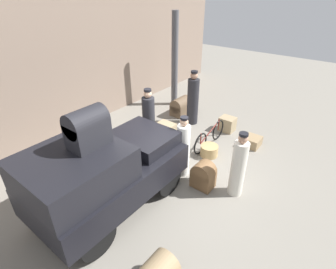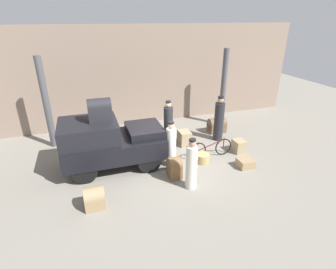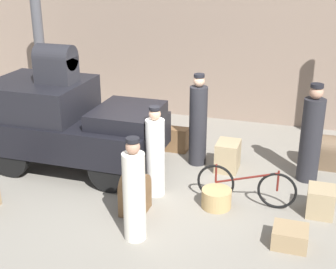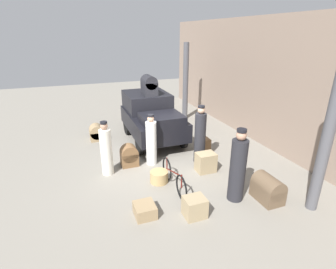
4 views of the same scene
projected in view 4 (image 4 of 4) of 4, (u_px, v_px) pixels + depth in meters
name	position (u px, v px, depth m)	size (l,w,h in m)	color
ground_plane	(160.00, 160.00, 8.67)	(30.00, 30.00, 0.00)	gray
station_building_facade	(270.00, 84.00, 9.17)	(16.00, 0.15, 4.50)	gray
canopy_pillar_left	(186.00, 82.00, 12.24)	(0.25, 0.25, 3.54)	#4C4C51
canopy_pillar_right	(327.00, 140.00, 5.67)	(0.25, 0.25, 3.54)	#4C4C51
truck	(151.00, 116.00, 10.04)	(3.35, 1.78, 1.73)	black
bicycle	(174.00, 177.00, 6.97)	(1.71, 0.04, 0.70)	black
wicker_basket	(159.00, 177.00, 7.34)	(0.51, 0.51, 0.32)	tan
porter_lifting_near_truck	(200.00, 137.00, 8.27)	(0.36, 0.36, 1.88)	#232328
porter_carrying_trunk	(238.00, 168.00, 6.34)	(0.39, 0.39, 1.88)	#232328
conductor_in_dark_uniform	(106.00, 150.00, 7.57)	(0.34, 0.34, 1.64)	silver
porter_with_bicycle	(151.00, 142.00, 8.16)	(0.33, 0.33, 1.64)	white
suitcase_black_upright	(145.00, 210.00, 5.99)	(0.51, 0.47, 0.29)	#937A56
trunk_barrel_dark	(97.00, 133.00, 10.21)	(0.54, 0.52, 0.61)	#937A56
suitcase_tan_flat	(129.00, 156.00, 8.20)	(0.40, 0.53, 0.69)	brown
trunk_wicker_pale	(268.00, 189.00, 6.49)	(0.75, 0.51, 0.66)	brown
trunk_umber_medium	(203.00, 144.00, 9.22)	(0.60, 0.29, 0.52)	brown
trunk_large_brown	(206.00, 162.00, 7.88)	(0.44, 0.56, 0.58)	#9E8966
suitcase_small_leather	(195.00, 207.00, 5.94)	(0.43, 0.49, 0.48)	#9E8966
trunk_on_truck_roof	(149.00, 85.00, 9.79)	(0.73, 0.48, 0.74)	#232328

